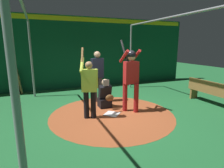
# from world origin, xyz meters

# --- Properties ---
(ground_plane) EXTENTS (27.78, 27.78, 0.00)m
(ground_plane) POSITION_xyz_m (0.00, 0.00, 0.00)
(ground_plane) COLOR #216633
(dirt_circle) EXTENTS (3.75, 3.75, 0.01)m
(dirt_circle) POSITION_xyz_m (0.00, 0.00, 0.00)
(dirt_circle) COLOR #9E4C28
(dirt_circle) RESTS_ON ground
(home_plate) EXTENTS (0.59, 0.59, 0.01)m
(home_plate) POSITION_xyz_m (0.00, 0.00, 0.01)
(home_plate) COLOR white
(home_plate) RESTS_ON dirt_circle
(batter) EXTENTS (0.68, 0.49, 2.24)m
(batter) POSITION_xyz_m (-0.03, 0.63, 1.19)
(batter) COLOR maroon
(batter) RESTS_ON ground
(catcher) EXTENTS (0.58, 0.40, 0.98)m
(catcher) POSITION_xyz_m (-0.68, 0.03, 0.39)
(catcher) COLOR black
(catcher) RESTS_ON ground
(umpire) EXTENTS (0.23, 0.49, 1.86)m
(umpire) POSITION_xyz_m (-1.44, 0.01, 1.06)
(umpire) COLOR #4C4C51
(umpire) RESTS_ON ground
(visitor) EXTENTS (0.64, 0.51, 2.02)m
(visitor) POSITION_xyz_m (0.01, -0.70, 0.95)
(visitor) COLOR black
(visitor) RESTS_ON ground
(back_wall) EXTENTS (0.22, 11.78, 3.41)m
(back_wall) POSITION_xyz_m (-4.09, 0.00, 1.72)
(back_wall) COLOR #0F472D
(back_wall) RESTS_ON ground
(cage_frame) EXTENTS (6.18, 4.50, 3.02)m
(cage_frame) POSITION_xyz_m (0.00, 0.00, 2.15)
(cage_frame) COLOR gray
(cage_frame) RESTS_ON ground
(bat_rack) EXTENTS (0.58, 0.16, 1.05)m
(bat_rack) POSITION_xyz_m (-3.84, -2.82, 0.49)
(bat_rack) COLOR olive
(bat_rack) RESTS_ON ground
(bench) EXTENTS (1.91, 0.36, 0.85)m
(bench) POSITION_xyz_m (0.46, 3.60, 0.45)
(bench) COLOR olive
(bench) RESTS_ON ground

